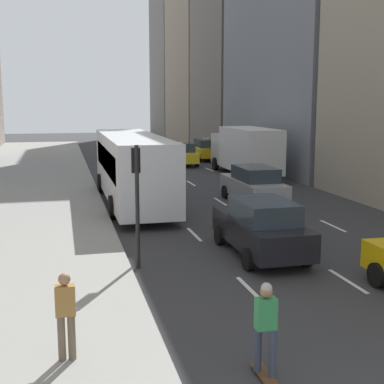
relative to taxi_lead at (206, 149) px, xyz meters
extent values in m
cube|color=gray|center=(-13.80, -11.19, -0.81)|extent=(8.00, 66.00, 0.15)
cube|color=white|center=(-7.00, -30.19, -0.87)|extent=(0.12, 2.00, 0.01)
cube|color=white|center=(-7.00, -24.19, -0.87)|extent=(0.12, 2.00, 0.01)
cube|color=white|center=(-7.00, -18.19, -0.87)|extent=(0.12, 2.00, 0.01)
cube|color=white|center=(-7.00, -12.19, -0.87)|extent=(0.12, 2.00, 0.01)
cube|color=white|center=(-7.00, -6.19, -0.87)|extent=(0.12, 2.00, 0.01)
cube|color=white|center=(-7.00, -0.19, -0.87)|extent=(0.12, 2.00, 0.01)
cube|color=white|center=(-7.00, 5.81, -0.87)|extent=(0.12, 2.00, 0.01)
cube|color=white|center=(-7.00, 11.81, -0.87)|extent=(0.12, 2.00, 0.01)
cube|color=white|center=(-4.20, -30.19, -0.87)|extent=(0.12, 2.00, 0.01)
cube|color=white|center=(-4.20, -24.19, -0.87)|extent=(0.12, 2.00, 0.01)
cube|color=white|center=(-4.20, -18.19, -0.87)|extent=(0.12, 2.00, 0.01)
cube|color=white|center=(-4.20, -12.19, -0.87)|extent=(0.12, 2.00, 0.01)
cube|color=white|center=(-4.20, -6.19, -0.87)|extent=(0.12, 2.00, 0.01)
cube|color=white|center=(-4.20, -0.19, -0.87)|extent=(0.12, 2.00, 0.01)
cube|color=white|center=(-4.20, 5.81, -0.87)|extent=(0.12, 2.00, 0.01)
cube|color=white|center=(-4.20, 11.81, -0.87)|extent=(0.12, 2.00, 0.01)
cube|color=white|center=(-1.40, -24.19, -0.87)|extent=(0.12, 2.00, 0.01)
cube|color=white|center=(-1.40, -18.19, -0.87)|extent=(0.12, 2.00, 0.01)
cube|color=white|center=(-1.40, -12.19, -0.87)|extent=(0.12, 2.00, 0.01)
cube|color=white|center=(-1.40, -6.19, -0.87)|extent=(0.12, 2.00, 0.01)
cube|color=white|center=(-1.40, -0.19, -0.87)|extent=(0.12, 2.00, 0.01)
cube|color=white|center=(-1.40, 5.81, -0.87)|extent=(0.12, 2.00, 0.01)
cube|color=white|center=(-1.40, 11.81, -0.87)|extent=(0.12, 2.00, 0.01)
cube|color=gray|center=(5.20, -6.16, 10.11)|extent=(6.00, 16.99, 21.99)
cube|color=slate|center=(5.20, 8.90, 9.17)|extent=(6.00, 11.79, 20.10)
cube|color=slate|center=(5.20, 35.44, 15.03)|extent=(6.00, 12.11, 31.83)
cube|color=yellow|center=(0.00, 0.07, -0.17)|extent=(1.80, 4.40, 0.76)
cube|color=#28333D|center=(0.00, -0.19, 0.53)|extent=(1.58, 2.29, 0.64)
cube|color=#F2E599|center=(0.00, -0.19, 0.92)|extent=(0.44, 0.20, 0.14)
cylinder|color=black|center=(-0.90, 1.43, -0.55)|extent=(0.22, 0.66, 0.66)
cylinder|color=black|center=(0.90, 1.43, -0.55)|extent=(0.22, 0.66, 0.66)
cylinder|color=black|center=(-0.90, -1.29, -0.55)|extent=(0.22, 0.66, 0.66)
cylinder|color=black|center=(0.90, -1.29, -0.55)|extent=(0.22, 0.66, 0.66)
cylinder|color=black|center=(-3.70, -30.79, -0.55)|extent=(0.22, 0.66, 0.66)
cube|color=yellow|center=(-2.80, -3.17, -0.17)|extent=(1.80, 4.40, 0.76)
cube|color=#28333D|center=(-2.80, -3.43, 0.53)|extent=(1.58, 2.29, 0.64)
cube|color=#F2E599|center=(-2.80, -3.43, 0.92)|extent=(0.44, 0.20, 0.14)
cylinder|color=black|center=(-3.70, -1.80, -0.55)|extent=(0.22, 0.66, 0.66)
cylinder|color=black|center=(-1.90, -1.80, -0.55)|extent=(0.22, 0.66, 0.66)
cylinder|color=black|center=(-3.70, -4.53, -0.55)|extent=(0.22, 0.66, 0.66)
cylinder|color=black|center=(-1.90, -4.53, -0.55)|extent=(0.22, 0.66, 0.66)
cube|color=black|center=(-5.60, -27.21, -0.13)|extent=(1.80, 4.68, 0.84)
cube|color=#28333D|center=(-5.60, -27.50, 0.61)|extent=(1.58, 2.44, 0.64)
cylinder|color=black|center=(-6.50, -25.76, -0.55)|extent=(0.22, 0.66, 0.66)
cylinder|color=black|center=(-4.70, -25.76, -0.55)|extent=(0.22, 0.66, 0.66)
cylinder|color=black|center=(-6.50, -28.67, -0.55)|extent=(0.22, 0.66, 0.66)
cylinder|color=black|center=(-4.70, -28.67, -0.55)|extent=(0.22, 0.66, 0.66)
cube|color=#9EA0A5|center=(-2.80, -18.94, -0.14)|extent=(1.80, 4.94, 0.82)
cube|color=#28333D|center=(-2.80, -19.24, 0.59)|extent=(1.58, 2.57, 0.64)
cylinder|color=black|center=(-3.70, -17.41, -0.55)|extent=(0.22, 0.66, 0.66)
cylinder|color=black|center=(-1.90, -17.41, -0.55)|extent=(0.22, 0.66, 0.66)
cylinder|color=black|center=(-3.70, -20.47, -0.55)|extent=(0.22, 0.66, 0.66)
cylinder|color=black|center=(-1.90, -20.47, -0.55)|extent=(0.22, 0.66, 0.66)
cube|color=silver|center=(-8.40, -17.71, 0.92)|extent=(2.50, 11.60, 2.90)
cube|color=#28333D|center=(-8.40, -11.96, 1.27)|extent=(2.30, 0.12, 1.40)
cube|color=#28333D|center=(-9.61, -17.71, 1.27)|extent=(0.08, 9.86, 1.10)
cube|color=yellow|center=(-8.40, -11.96, 2.17)|extent=(1.50, 0.10, 0.36)
cylinder|color=black|center=(-9.65, -14.11, -0.38)|extent=(0.30, 1.00, 1.00)
cylinder|color=black|center=(-7.15, -14.11, -0.38)|extent=(0.30, 1.00, 1.00)
cylinder|color=black|center=(-9.65, -20.90, -0.38)|extent=(0.30, 1.00, 1.00)
cylinder|color=black|center=(-7.15, -20.90, -0.38)|extent=(0.30, 1.00, 1.00)
cube|color=silver|center=(0.00, -6.55, 0.62)|extent=(2.10, 2.40, 2.10)
cube|color=#28333D|center=(0.00, -5.40, 0.92)|extent=(1.90, 0.10, 0.90)
cube|color=white|center=(0.00, -10.75, 0.92)|extent=(2.30, 6.00, 2.70)
cylinder|color=black|center=(-1.05, -6.55, -0.43)|extent=(0.28, 0.90, 0.90)
cylinder|color=black|center=(1.05, -6.55, -0.43)|extent=(0.28, 0.90, 0.90)
cylinder|color=black|center=(-1.15, -11.95, -0.43)|extent=(0.28, 0.90, 0.90)
cylinder|color=black|center=(1.15, -11.95, -0.43)|extent=(0.28, 0.90, 0.90)
cube|color=brown|center=(-8.27, -34.45, -0.83)|extent=(0.24, 0.80, 0.03)
cylinder|color=black|center=(-8.27, -34.17, -0.86)|extent=(0.18, 0.05, 0.05)
cylinder|color=black|center=(-8.27, -34.73, -0.86)|extent=(0.18, 0.05, 0.05)
cylinder|color=#383D51|center=(-8.36, -34.33, -0.40)|extent=(0.14, 0.14, 0.84)
cylinder|color=#383D51|center=(-8.18, -34.57, -0.40)|extent=(0.14, 0.14, 0.84)
cube|color=#338C4C|center=(-8.27, -34.45, 0.30)|extent=(0.36, 0.22, 0.56)
sphere|color=#9E7051|center=(-8.27, -34.45, 0.70)|extent=(0.22, 0.22, 0.22)
sphere|color=#B2AD9E|center=(-8.27, -34.45, 0.76)|extent=(0.20, 0.20, 0.20)
cylinder|color=brown|center=(-11.74, -33.26, -0.30)|extent=(0.14, 0.14, 0.86)
cylinder|color=brown|center=(-11.56, -33.26, -0.30)|extent=(0.14, 0.14, 0.86)
cube|color=olive|center=(-11.65, -33.26, 0.41)|extent=(0.36, 0.22, 0.56)
sphere|color=#9E7051|center=(-11.65, -33.26, 0.81)|extent=(0.22, 0.22, 0.22)
cylinder|color=black|center=(-9.55, -27.67, 0.92)|extent=(0.12, 0.12, 3.60)
cube|color=black|center=(-9.55, -27.49, 2.27)|extent=(0.24, 0.20, 0.72)
sphere|color=red|center=(-9.55, -27.38, 2.50)|extent=(0.14, 0.14, 0.14)
sphere|color=#4C3F14|center=(-9.55, -27.38, 2.27)|extent=(0.14, 0.14, 0.14)
sphere|color=#198C2D|center=(-9.55, -27.38, 2.04)|extent=(0.14, 0.14, 0.14)
camera|label=1|loc=(-11.60, -42.66, 3.94)|focal=50.00mm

